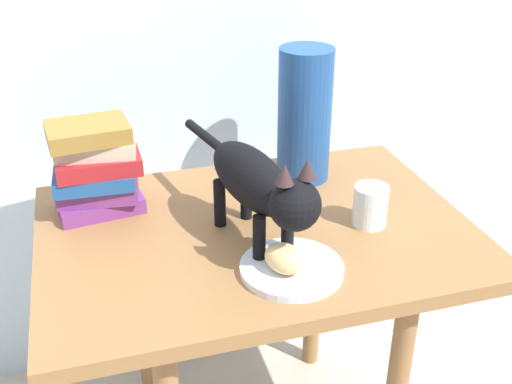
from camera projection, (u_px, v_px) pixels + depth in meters
The scene contains 7 objects.
side_table at pixel (256, 261), 1.30m from camera, with size 0.86×0.61×0.62m.
plate at pixel (292, 268), 1.12m from camera, with size 0.19×0.19×0.01m, color silver.
bread_roll at pixel (286, 258), 1.09m from camera, with size 0.08×0.06×0.05m, color #E0BC7A.
cat at pixel (259, 184), 1.13m from camera, with size 0.15×0.47×0.23m.
book_stack at pixel (96, 168), 1.27m from camera, with size 0.19×0.14×0.20m.
green_vase at pixel (304, 115), 1.39m from camera, with size 0.12×0.12×0.30m, color navy.
candle_jar at pixel (370, 208), 1.25m from camera, with size 0.07×0.07×0.08m.
Camera 1 is at (-0.30, -1.03, 1.27)m, focal length 43.62 mm.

